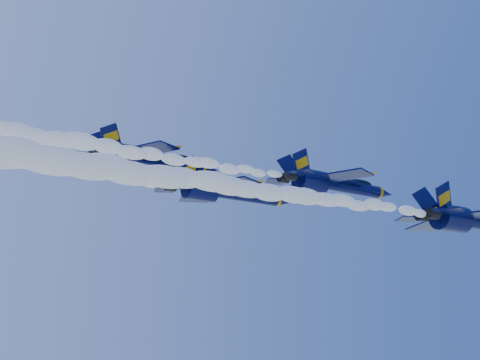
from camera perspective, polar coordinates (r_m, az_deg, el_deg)
jet_lead at (r=82.38m, az=19.29°, el=-3.30°), size 19.73×16.19×7.33m
smoke_trail_jet_lead at (r=59.55m, az=-0.46°, el=-0.57°), size 49.71×2.67×2.41m
jet_second at (r=79.44m, az=7.97°, el=-0.33°), size 17.25×14.15×6.41m
smoke_trail_jet_second at (r=63.26m, az=-14.44°, el=3.23°), size 49.71×2.34×2.10m
jet_third at (r=81.96m, az=-1.21°, el=-1.01°), size 18.35×15.05×6.82m
jet_fourth at (r=82.26m, az=-7.68°, el=1.83°), size 17.36×14.24×6.45m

